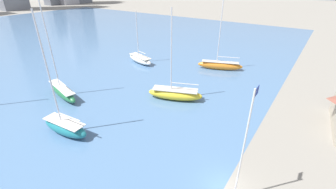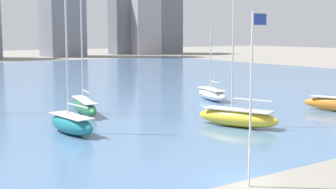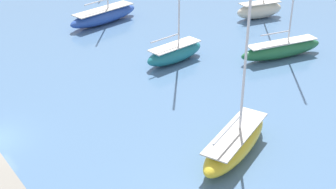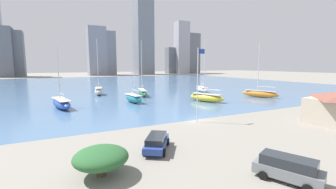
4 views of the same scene
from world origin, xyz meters
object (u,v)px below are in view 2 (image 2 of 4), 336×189
at_px(sailboat_teal, 71,123).
at_px(sailboat_green, 84,106).
at_px(sailboat_white, 212,94).
at_px(flag_pole, 252,93).
at_px(sailboat_yellow, 238,117).

bearing_deg(sailboat_teal, sailboat_green, 53.26).
height_order(sailboat_teal, sailboat_white, sailboat_teal).
distance_m(flag_pole, sailboat_white, 39.37).
distance_m(sailboat_teal, sailboat_yellow, 17.04).
relative_size(flag_pole, sailboat_teal, 0.73).
height_order(sailboat_teal, sailboat_green, sailboat_green).
xyz_separation_m(flag_pole, sailboat_yellow, (12.61, 14.76, -4.99)).
xyz_separation_m(sailboat_teal, sailboat_green, (5.76, 9.69, -0.04)).
distance_m(flag_pole, sailboat_teal, 22.02).
bearing_deg(sailboat_teal, sailboat_white, 15.32).
bearing_deg(sailboat_yellow, sailboat_white, 35.25).
distance_m(sailboat_yellow, sailboat_green, 19.01).
xyz_separation_m(sailboat_green, sailboat_white, (20.48, 0.56, -0.11)).
relative_size(flag_pole, sailboat_green, 0.73).
relative_size(sailboat_green, sailboat_white, 1.32).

